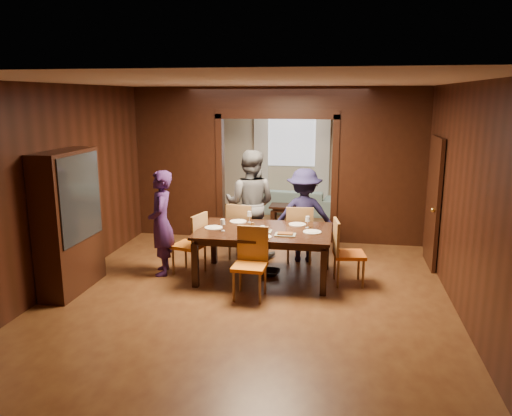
% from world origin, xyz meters
% --- Properties ---
extents(floor, '(9.00, 9.00, 0.00)m').
position_xyz_m(floor, '(0.00, 0.00, 0.00)').
color(floor, '#512A16').
rests_on(floor, ground).
extents(ceiling, '(5.50, 9.00, 0.02)m').
position_xyz_m(ceiling, '(0.00, 0.00, 2.90)').
color(ceiling, silver).
rests_on(ceiling, room_walls).
extents(room_walls, '(5.52, 9.01, 2.90)m').
position_xyz_m(room_walls, '(0.00, 1.89, 1.51)').
color(room_walls, black).
rests_on(room_walls, floor).
extents(person_purple, '(0.55, 0.68, 1.63)m').
position_xyz_m(person_purple, '(-1.49, -0.65, 0.81)').
color(person_purple, '#351A4D').
rests_on(person_purple, floor).
extents(person_grey, '(0.95, 0.77, 1.85)m').
position_xyz_m(person_grey, '(-0.30, 0.46, 0.92)').
color(person_grey, '#4F5055').
rests_on(person_grey, floor).
extents(person_navy, '(1.06, 0.68, 1.57)m').
position_xyz_m(person_navy, '(0.63, 0.36, 0.78)').
color(person_navy, '#19173A').
rests_on(person_navy, floor).
extents(sofa, '(2.04, 0.96, 0.58)m').
position_xyz_m(sofa, '(0.10, 3.85, 0.29)').
color(sofa, '#87B0B0').
rests_on(sofa, floor).
extents(serving_bowl, '(0.34, 0.34, 0.08)m').
position_xyz_m(serving_bowl, '(0.17, -0.47, 0.80)').
color(serving_bowl, black).
rests_on(serving_bowl, dining_table).
extents(dining_table, '(2.01, 1.25, 0.76)m').
position_xyz_m(dining_table, '(0.10, -0.58, 0.38)').
color(dining_table, black).
rests_on(dining_table, floor).
extents(coffee_table, '(0.80, 0.50, 0.40)m').
position_xyz_m(coffee_table, '(0.11, 2.84, 0.20)').
color(coffee_table, black).
rests_on(coffee_table, floor).
extents(chair_left, '(0.54, 0.54, 0.97)m').
position_xyz_m(chair_left, '(-1.08, -0.57, 0.48)').
color(chair_left, '#C15F12').
rests_on(chair_left, floor).
extents(chair_right, '(0.50, 0.50, 0.97)m').
position_xyz_m(chair_right, '(1.37, -0.62, 0.48)').
color(chair_right, '#C55412').
rests_on(chair_right, floor).
extents(chair_far_l, '(0.51, 0.51, 0.97)m').
position_xyz_m(chair_far_l, '(-0.40, 0.32, 0.48)').
color(chair_far_l, '#C05D12').
rests_on(chair_far_l, floor).
extents(chair_far_r, '(0.49, 0.49, 0.97)m').
position_xyz_m(chair_far_r, '(0.56, 0.30, 0.48)').
color(chair_far_r, '#C64912').
rests_on(chair_far_r, floor).
extents(chair_near, '(0.46, 0.46, 0.97)m').
position_xyz_m(chair_near, '(0.03, -1.38, 0.48)').
color(chair_near, orange).
rests_on(chair_near, floor).
extents(hutch, '(0.40, 1.20, 2.00)m').
position_xyz_m(hutch, '(-2.53, -1.50, 1.00)').
color(hutch, black).
rests_on(hutch, floor).
extents(door_right, '(0.06, 0.90, 2.10)m').
position_xyz_m(door_right, '(2.70, 0.50, 1.05)').
color(door_right, black).
rests_on(door_right, floor).
extents(window_far, '(1.20, 0.03, 1.30)m').
position_xyz_m(window_far, '(0.00, 4.44, 1.70)').
color(window_far, silver).
rests_on(window_far, back_wall).
extents(curtain_left, '(0.35, 0.06, 2.40)m').
position_xyz_m(curtain_left, '(-0.75, 4.40, 1.25)').
color(curtain_left, white).
rests_on(curtain_left, back_wall).
extents(curtain_right, '(0.35, 0.06, 2.40)m').
position_xyz_m(curtain_right, '(0.75, 4.40, 1.25)').
color(curtain_right, white).
rests_on(curtain_right, back_wall).
extents(plate_left, '(0.27, 0.27, 0.01)m').
position_xyz_m(plate_left, '(-0.67, -0.60, 0.77)').
color(plate_left, white).
rests_on(plate_left, dining_table).
extents(plate_far_l, '(0.27, 0.27, 0.01)m').
position_xyz_m(plate_far_l, '(-0.38, -0.16, 0.77)').
color(plate_far_l, white).
rests_on(plate_far_l, dining_table).
extents(plate_far_r, '(0.27, 0.27, 0.01)m').
position_xyz_m(plate_far_r, '(0.57, -0.19, 0.77)').
color(plate_far_r, silver).
rests_on(plate_far_r, dining_table).
extents(plate_right, '(0.27, 0.27, 0.01)m').
position_xyz_m(plate_right, '(0.82, -0.60, 0.77)').
color(plate_right, silver).
rests_on(plate_right, dining_table).
extents(plate_near, '(0.27, 0.27, 0.01)m').
position_xyz_m(plate_near, '(0.14, -0.98, 0.77)').
color(plate_near, silver).
rests_on(plate_near, dining_table).
extents(platter_a, '(0.30, 0.20, 0.04)m').
position_xyz_m(platter_a, '(0.08, -0.70, 0.78)').
color(platter_a, gray).
rests_on(platter_a, dining_table).
extents(platter_b, '(0.30, 0.20, 0.04)m').
position_xyz_m(platter_b, '(0.45, -0.83, 0.78)').
color(platter_b, slate).
rests_on(platter_b, dining_table).
extents(wineglass_left, '(0.08, 0.08, 0.18)m').
position_xyz_m(wineglass_left, '(-0.49, -0.75, 0.85)').
color(wineglass_left, silver).
rests_on(wineglass_left, dining_table).
extents(wineglass_far, '(0.08, 0.08, 0.18)m').
position_xyz_m(wineglass_far, '(-0.20, -0.17, 0.85)').
color(wineglass_far, silver).
rests_on(wineglass_far, dining_table).
extents(wineglass_right, '(0.08, 0.08, 0.18)m').
position_xyz_m(wineglass_right, '(0.74, -0.35, 0.85)').
color(wineglass_right, white).
rests_on(wineglass_right, dining_table).
extents(tumbler, '(0.07, 0.07, 0.14)m').
position_xyz_m(tumbler, '(0.13, -0.89, 0.83)').
color(tumbler, silver).
rests_on(tumbler, dining_table).
extents(condiment_jar, '(0.08, 0.08, 0.11)m').
position_xyz_m(condiment_jar, '(-0.07, -0.61, 0.82)').
color(condiment_jar, '#462910').
rests_on(condiment_jar, dining_table).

